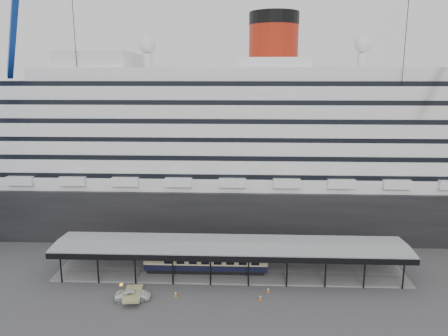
# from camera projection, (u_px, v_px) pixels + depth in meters

# --- Properties ---
(ground) EXTENTS (200.00, 200.00, 0.00)m
(ground) POSITION_uv_depth(u_px,v_px,m) (229.00, 288.00, 65.68)
(ground) COLOR #3C3C3E
(ground) RESTS_ON ground
(cruise_ship) EXTENTS (130.00, 30.00, 43.90)m
(cruise_ship) POSITION_uv_depth(u_px,v_px,m) (234.00, 138.00, 93.18)
(cruise_ship) COLOR black
(cruise_ship) RESTS_ON ground
(platform_canopy) EXTENTS (56.00, 9.18, 5.30)m
(platform_canopy) POSITION_uv_depth(u_px,v_px,m) (230.00, 260.00, 70.08)
(platform_canopy) COLOR slate
(platform_canopy) RESTS_ON ground
(port_truck) EXTENTS (5.26, 2.90, 1.40)m
(port_truck) POSITION_uv_depth(u_px,v_px,m) (133.00, 295.00, 62.24)
(port_truck) COLOR silver
(port_truck) RESTS_ON ground
(pullman_carriage) EXTENTS (19.77, 2.77, 19.40)m
(pullman_carriage) POSITION_uv_depth(u_px,v_px,m) (206.00, 259.00, 70.24)
(pullman_carriage) COLOR black
(pullman_carriage) RESTS_ON ground
(traffic_cone_left) EXTENTS (0.54, 0.54, 0.82)m
(traffic_cone_left) POSITION_uv_depth(u_px,v_px,m) (176.00, 294.00, 63.18)
(traffic_cone_left) COLOR #CF560B
(traffic_cone_left) RESTS_ON ground
(traffic_cone_mid) EXTENTS (0.54, 0.54, 0.80)m
(traffic_cone_mid) POSITION_uv_depth(u_px,v_px,m) (260.00, 297.00, 62.18)
(traffic_cone_mid) COLOR #F24F0D
(traffic_cone_mid) RESTS_ON ground
(traffic_cone_right) EXTENTS (0.42, 0.42, 0.76)m
(traffic_cone_right) POSITION_uv_depth(u_px,v_px,m) (268.00, 290.00, 64.46)
(traffic_cone_right) COLOR #EA5C0D
(traffic_cone_right) RESTS_ON ground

